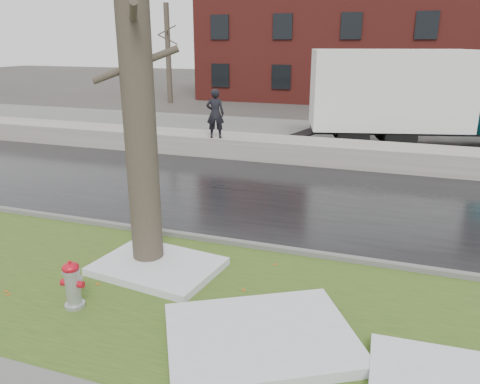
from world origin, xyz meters
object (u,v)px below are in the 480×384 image
(box_truck, at_px, (420,97))
(worker, at_px, (215,114))
(tree, at_px, (136,69))
(fire_hydrant, at_px, (72,282))

(box_truck, distance_m, worker, 8.12)
(tree, distance_m, box_truck, 13.66)
(fire_hydrant, bearing_deg, worker, 93.69)
(tree, height_order, worker, tree)
(tree, xyz_separation_m, box_truck, (4.93, 12.63, -1.64))
(tree, relative_size, box_truck, 0.62)
(fire_hydrant, xyz_separation_m, worker, (-1.68, 10.20, 1.16))
(fire_hydrant, bearing_deg, tree, 74.10)
(tree, bearing_deg, fire_hydrant, -100.25)
(tree, relative_size, worker, 4.08)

